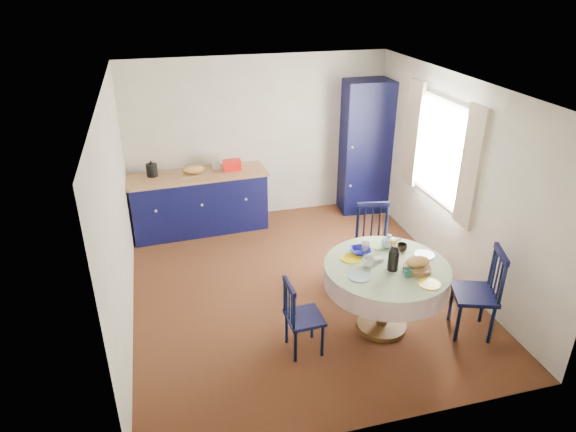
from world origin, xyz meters
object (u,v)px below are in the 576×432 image
object	(u,v)px
mug_c	(402,247)
chair_left	(301,316)
dining_table	(387,276)
mug_a	(369,262)
cobalt_bowl	(360,251)
kitchen_counter	(199,201)
mug_d	(365,247)
chair_right	(479,292)
mug_b	(408,273)
chair_far	(373,244)
pantry_cabinet	(365,147)

from	to	relation	value
mug_c	chair_left	bearing A→B (deg)	-163.55
dining_table	chair_left	distance (m)	1.02
dining_table	mug_c	xyz separation A→B (m)	(0.28, 0.24, 0.17)
mug_a	cobalt_bowl	size ratio (longest dim) A/B	0.57
kitchen_counter	mug_d	distance (m)	3.03
chair_right	cobalt_bowl	bearing A→B (deg)	-99.97
mug_d	cobalt_bowl	size ratio (longest dim) A/B	0.49
mug_b	chair_left	bearing A→B (deg)	173.42
chair_far	cobalt_bowl	distance (m)	0.84
kitchen_counter	mug_c	distance (m)	3.33
mug_c	mug_d	world-z (taller)	mug_d
chair_far	cobalt_bowl	xyz separation A→B (m)	(-0.45, -0.64, 0.31)
pantry_cabinet	mug_d	bearing A→B (deg)	-107.12
pantry_cabinet	mug_c	world-z (taller)	pantry_cabinet
kitchen_counter	mug_a	xyz separation A→B (m)	(1.48, -2.86, 0.38)
mug_b	mug_c	size ratio (longest dim) A/B	0.83
dining_table	cobalt_bowl	xyz separation A→B (m)	(-0.18, 0.31, 0.15)
pantry_cabinet	mug_b	world-z (taller)	pantry_cabinet
dining_table	chair_right	bearing A→B (deg)	-18.94
pantry_cabinet	mug_d	world-z (taller)	pantry_cabinet
chair_far	mug_a	world-z (taller)	chair_far
chair_left	mug_a	world-z (taller)	mug_a
dining_table	chair_right	size ratio (longest dim) A/B	1.30
dining_table	cobalt_bowl	distance (m)	0.39
pantry_cabinet	cobalt_bowl	distance (m)	2.93
chair_right	mug_d	xyz separation A→B (m)	(-1.04, 0.66, 0.34)
chair_right	pantry_cabinet	bearing A→B (deg)	-161.15
kitchen_counter	chair_far	xyz separation A→B (m)	(1.96, -1.95, 0.05)
pantry_cabinet	mug_d	distance (m)	2.87
mug_b	chair_far	bearing A→B (deg)	81.82
dining_table	chair_far	distance (m)	1.00
chair_left	chair_far	world-z (taller)	chair_far
pantry_cabinet	mug_c	xyz separation A→B (m)	(-0.69, -2.75, -0.21)
cobalt_bowl	chair_far	bearing A→B (deg)	54.41
pantry_cabinet	mug_b	bearing A→B (deg)	-99.94
kitchen_counter	mug_d	bearing A→B (deg)	-61.48
chair_far	chair_right	world-z (taller)	chair_right
chair_far	mug_a	size ratio (longest dim) A/B	7.95
mug_b	cobalt_bowl	world-z (taller)	mug_b
pantry_cabinet	dining_table	bearing A→B (deg)	-102.86
chair_left	cobalt_bowl	world-z (taller)	cobalt_bowl
mug_a	cobalt_bowl	xyz separation A→B (m)	(0.02, 0.27, -0.02)
chair_far	chair_left	bearing A→B (deg)	-128.97
chair_far	mug_a	xyz separation A→B (m)	(-0.47, -0.91, 0.34)
cobalt_bowl	pantry_cabinet	bearing A→B (deg)	66.70
dining_table	chair_far	xyz separation A→B (m)	(0.27, 0.95, -0.16)
kitchen_counter	mug_b	world-z (taller)	kitchen_counter
chair_right	chair_left	bearing A→B (deg)	-76.11
pantry_cabinet	chair_left	world-z (taller)	pantry_cabinet
chair_left	mug_b	world-z (taller)	mug_b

